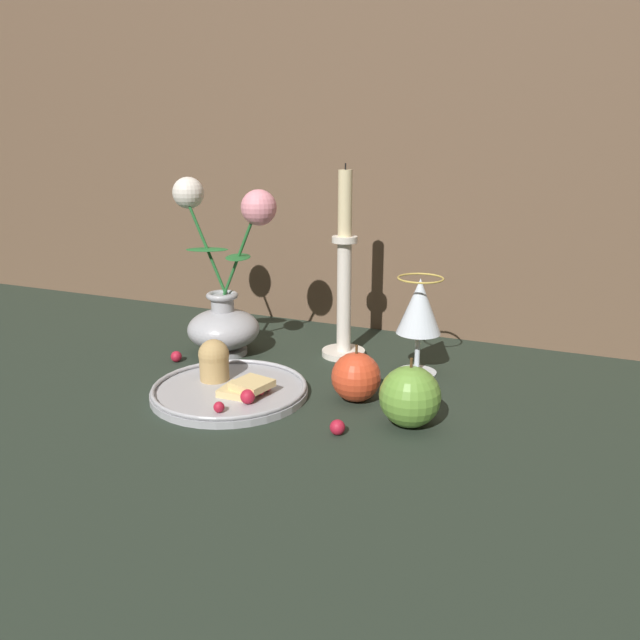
{
  "coord_description": "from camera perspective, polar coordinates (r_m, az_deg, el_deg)",
  "views": [
    {
      "loc": [
        0.41,
        -0.78,
        0.35
      ],
      "look_at": [
        0.06,
        0.01,
        0.1
      ],
      "focal_mm": 35.0,
      "sensor_mm": 36.0,
      "label": 1
    }
  ],
  "objects": [
    {
      "name": "candlestick",
      "position": [
        1.02,
        2.22,
        3.2
      ],
      "size": [
        0.07,
        0.07,
        0.32
      ],
      "color": "silver",
      "rests_on": "ground_plane"
    },
    {
      "name": "apple_near_glass",
      "position": [
        0.8,
        8.22,
        -6.94
      ],
      "size": [
        0.08,
        0.08,
        0.09
      ],
      "color": "#669938",
      "rests_on": "ground_plane"
    },
    {
      "name": "wine_glass",
      "position": [
        0.96,
        9.06,
        0.92
      ],
      "size": [
        0.07,
        0.07,
        0.15
      ],
      "color": "silver",
      "rests_on": "ground_plane"
    },
    {
      "name": "ground_plane",
      "position": [
        0.95,
        -3.78,
        -5.63
      ],
      "size": [
        2.4,
        2.4,
        0.0
      ],
      "primitive_type": "plane",
      "color": "#232D23",
      "rests_on": "ground"
    },
    {
      "name": "apple_beside_vase",
      "position": [
        0.87,
        3.32,
        -5.22
      ],
      "size": [
        0.07,
        0.07,
        0.08
      ],
      "color": "#D14223",
      "rests_on": "ground_plane"
    },
    {
      "name": "berry_front_center",
      "position": [
        0.93,
        7.49,
        -5.75
      ],
      "size": [
        0.02,
        0.02,
        0.02
      ],
      "primitive_type": "sphere",
      "color": "#AD192D",
      "rests_on": "ground_plane"
    },
    {
      "name": "plate_with_pastries",
      "position": [
        0.9,
        -8.4,
        -5.9
      ],
      "size": [
        0.22,
        0.22,
        0.07
      ],
      "color": "#A3A3A8",
      "rests_on": "ground_plane"
    },
    {
      "name": "berry_near_plate",
      "position": [
        0.93,
        1.97,
        -5.53
      ],
      "size": [
        0.02,
        0.02,
        0.02
      ],
      "primitive_type": "sphere",
      "color": "#AD192D",
      "rests_on": "ground_plane"
    },
    {
      "name": "berry_by_glass_stem",
      "position": [
        0.78,
        1.61,
        -9.78
      ],
      "size": [
        0.02,
        0.02,
        0.02
      ],
      "primitive_type": "sphere",
      "color": "#AD192D",
      "rests_on": "ground_plane"
    },
    {
      "name": "vase",
      "position": [
        1.05,
        -8.75,
        1.78
      ],
      "size": [
        0.19,
        0.12,
        0.29
      ],
      "color": "#A3A3A8",
      "rests_on": "ground_plane"
    },
    {
      "name": "berry_under_candlestick",
      "position": [
        1.05,
        -13.01,
        -3.27
      ],
      "size": [
        0.02,
        0.02,
        0.02
      ],
      "primitive_type": "sphere",
      "color": "#AD192D",
      "rests_on": "ground_plane"
    }
  ]
}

